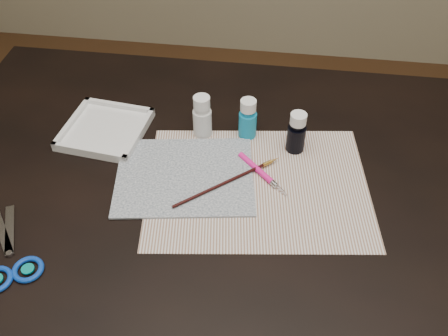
# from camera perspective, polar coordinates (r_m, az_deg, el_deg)

# --- Properties ---
(table) EXTENTS (1.30, 0.90, 0.75)m
(table) POSITION_cam_1_polar(r_m,az_deg,el_deg) (1.30, -0.00, -13.43)
(table) COLOR black
(table) RESTS_ON ground
(paper) EXTENTS (0.48, 0.39, 0.00)m
(paper) POSITION_cam_1_polar(r_m,az_deg,el_deg) (1.01, 3.88, -2.00)
(paper) COLOR silver
(paper) RESTS_ON table
(canvas) EXTENTS (0.31, 0.26, 0.00)m
(canvas) POSITION_cam_1_polar(r_m,az_deg,el_deg) (1.02, -4.50, -0.88)
(canvas) COLOR #111F34
(canvas) RESTS_ON paper
(paint_bottle_white) EXTENTS (0.04, 0.04, 0.10)m
(paint_bottle_white) POSITION_cam_1_polar(r_m,az_deg,el_deg) (1.09, -2.51, 5.94)
(paint_bottle_white) COLOR silver
(paint_bottle_white) RESTS_ON table
(paint_bottle_cyan) EXTENTS (0.05, 0.05, 0.10)m
(paint_bottle_cyan) POSITION_cam_1_polar(r_m,az_deg,el_deg) (1.09, 2.73, 5.66)
(paint_bottle_cyan) COLOR #1084B1
(paint_bottle_cyan) RESTS_ON table
(paint_bottle_navy) EXTENTS (0.04, 0.04, 0.10)m
(paint_bottle_navy) POSITION_cam_1_polar(r_m,az_deg,el_deg) (1.06, 8.30, 4.05)
(paint_bottle_navy) COLOR black
(paint_bottle_navy) RESTS_ON table
(paintbrush) EXTENTS (0.20, 0.17, 0.01)m
(paintbrush) POSITION_cam_1_polar(r_m,az_deg,el_deg) (1.00, 0.51, -1.50)
(paintbrush) COLOR black
(paintbrush) RESTS_ON canvas
(craft_knife) EXTENTS (0.12, 0.12, 0.01)m
(craft_knife) POSITION_cam_1_polar(r_m,az_deg,el_deg) (1.02, 4.53, -0.75)
(craft_knife) COLOR #F11C8D
(craft_knife) RESTS_ON paper
(scissors) EXTENTS (0.21, 0.23, 0.01)m
(scissors) POSITION_cam_1_polar(r_m,az_deg,el_deg) (0.98, -23.90, -8.27)
(scissors) COLOR silver
(scissors) RESTS_ON table
(palette_tray) EXTENTS (0.19, 0.19, 0.02)m
(palette_tray) POSITION_cam_1_polar(r_m,az_deg,el_deg) (1.15, -13.41, 4.36)
(palette_tray) COLOR white
(palette_tray) RESTS_ON table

